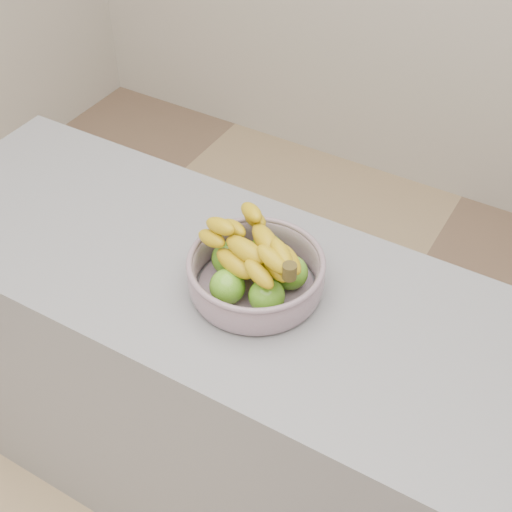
{
  "coord_description": "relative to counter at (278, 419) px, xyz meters",
  "views": [
    {
      "loc": [
        0.5,
        -0.74,
        2.03
      ],
      "look_at": [
        -0.07,
        0.23,
        1.0
      ],
      "focal_mm": 50.0,
      "sensor_mm": 36.0,
      "label": 1
    }
  ],
  "objects": [
    {
      "name": "fruit_bowl",
      "position": [
        -0.07,
        0.0,
        0.5
      ],
      "size": [
        0.3,
        0.3,
        0.16
      ],
      "rotation": [
        0.0,
        0.0,
        -0.42
      ],
      "color": "#A3B5C3",
      "rests_on": "counter"
    },
    {
      "name": "counter",
      "position": [
        0.0,
        0.0,
        0.0
      ],
      "size": [
        2.0,
        0.6,
        0.9
      ],
      "primitive_type": "cube",
      "color": "gray",
      "rests_on": "ground"
    }
  ]
}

